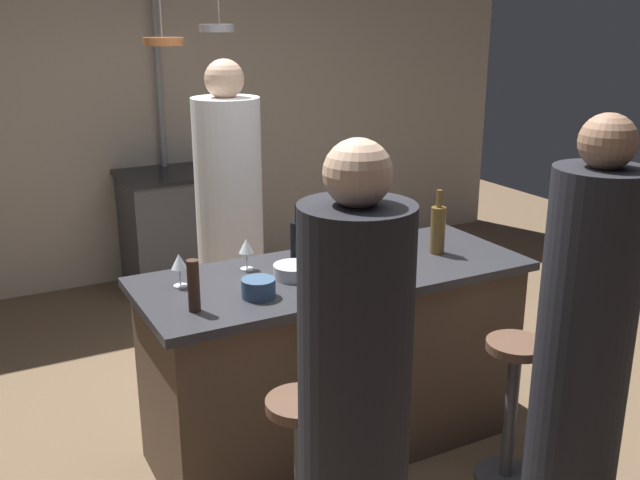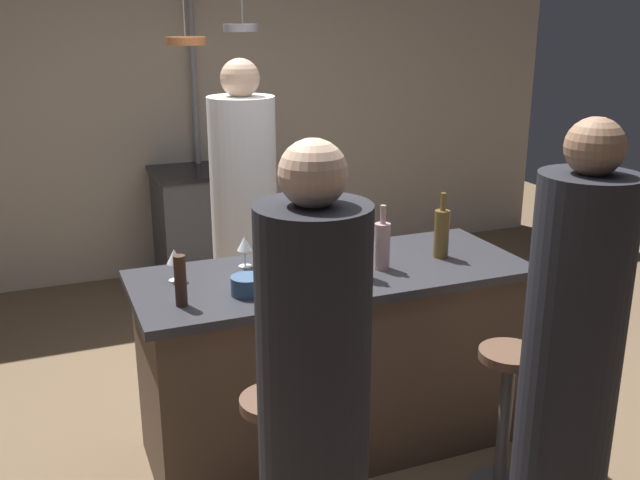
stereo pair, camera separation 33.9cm
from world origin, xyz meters
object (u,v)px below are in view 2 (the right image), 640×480
at_px(wine_bottle_dark, 296,242).
at_px(wine_bottle_rose, 382,245).
at_px(pepper_mill, 180,281).
at_px(wine_glass_by_chef, 174,258).
at_px(guest_left, 314,421).
at_px(chef, 245,228).
at_px(wine_bottle_red, 322,260).
at_px(wine_bottle_amber, 442,232).
at_px(stove_range, 208,226).
at_px(wine_glass_near_left_guest, 244,245).
at_px(bar_stool_left, 276,470).
at_px(guest_right, 570,363).
at_px(mixing_bowl_blue, 248,285).
at_px(mixing_bowl_steel, 288,270).
at_px(bar_stool_right, 505,415).
at_px(wine_bottle_green, 361,250).

xyz_separation_m(wine_bottle_dark, wine_bottle_rose, (0.34, -0.20, 0.00)).
height_order(pepper_mill, wine_glass_by_chef, pepper_mill).
distance_m(wine_bottle_dark, wine_glass_by_chef, 0.56).
bearing_deg(guest_left, chef, 79.70).
xyz_separation_m(wine_bottle_red, wine_bottle_amber, (0.67, 0.15, 0.00)).
bearing_deg(stove_range, chef, -94.47).
bearing_deg(wine_glass_near_left_guest, stove_range, 81.07).
bearing_deg(bar_stool_left, guest_right, -18.31).
height_order(guest_left, wine_bottle_amber, guest_left).
xyz_separation_m(wine_glass_near_left_guest, mixing_bowl_blue, (-0.09, -0.33, -0.07)).
xyz_separation_m(chef, wine_bottle_amber, (0.66, -1.06, 0.19)).
bearing_deg(pepper_mill, wine_glass_near_left_guest, 43.68).
bearing_deg(wine_bottle_amber, guest_right, -90.55).
distance_m(chef, wine_bottle_rose, 1.16).
xyz_separation_m(wine_bottle_rose, wine_glass_by_chef, (-0.91, 0.19, -0.01)).
relative_size(wine_glass_near_left_guest, mixing_bowl_steel, 0.81).
height_order(chef, mixing_bowl_blue, chef).
height_order(bar_stool_right, wine_bottle_amber, wine_bottle_amber).
xyz_separation_m(guest_right, wine_bottle_amber, (0.01, 0.94, 0.24)).
relative_size(stove_range, bar_stool_left, 1.31).
height_order(chef, wine_bottle_rose, chef).
bearing_deg(chef, mixing_bowl_steel, -95.60).
xyz_separation_m(stove_range, wine_bottle_amber, (0.55, -2.47, 0.57)).
bearing_deg(guest_left, mixing_bowl_blue, 87.57).
bearing_deg(bar_stool_left, stove_range, 80.95).
distance_m(bar_stool_left, wine_bottle_red, 0.87).
xyz_separation_m(wine_bottle_rose, wine_glass_near_left_guest, (-0.57, 0.25, -0.01)).
bearing_deg(guest_left, wine_bottle_dark, 72.33).
relative_size(bar_stool_right, wine_glass_by_chef, 4.66).
distance_m(chef, wine_glass_near_left_guest, 0.90).
distance_m(bar_stool_right, pepper_mill, 1.48).
height_order(stove_range, chef, chef).
height_order(bar_stool_left, wine_bottle_amber, wine_bottle_amber).
height_order(guest_left, wine_bottle_rose, guest_left).
bearing_deg(guest_right, chef, 108.15).
height_order(chef, mixing_bowl_steel, chef).
xyz_separation_m(bar_stool_left, mixing_bowl_steel, (0.28, 0.62, 0.55)).
relative_size(pepper_mill, wine_bottle_green, 0.66).
distance_m(stove_range, wine_bottle_amber, 2.60).
bearing_deg(wine_bottle_amber, wine_glass_by_chef, 173.29).
height_order(wine_glass_by_chef, mixing_bowl_steel, wine_glass_by_chef).
xyz_separation_m(guest_right, wine_bottle_green, (-0.46, 0.84, 0.24)).
height_order(wine_bottle_red, wine_glass_near_left_guest, wine_bottle_red).
xyz_separation_m(wine_bottle_dark, mixing_bowl_steel, (-0.09, -0.13, -0.08)).
height_order(bar_stool_left, guest_left, guest_left).
relative_size(wine_bottle_dark, wine_bottle_red, 0.95).
bearing_deg(mixing_bowl_blue, wine_bottle_rose, 6.76).
xyz_separation_m(guest_left, wine_glass_near_left_guest, (0.12, 1.16, 0.22)).
xyz_separation_m(wine_bottle_amber, wine_bottle_green, (-0.47, -0.11, 0.00)).
xyz_separation_m(chef, wine_bottle_red, (-0.01, -1.20, 0.19)).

